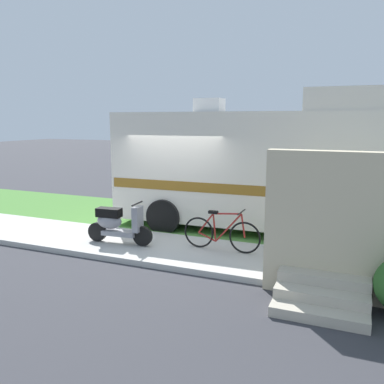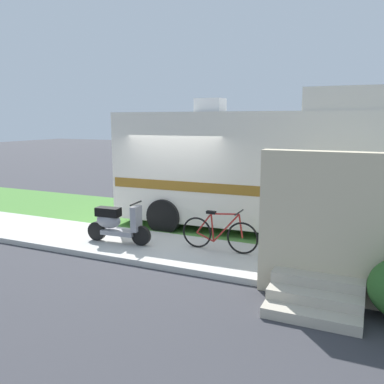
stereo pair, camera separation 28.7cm
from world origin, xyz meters
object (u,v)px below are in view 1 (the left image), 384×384
object	(u,v)px
motorhome_rv	(249,166)
bottle_green	(275,254)
scooter	(117,223)
bicycle	(221,233)

from	to	relation	value
motorhome_rv	bottle_green	xyz separation A→B (m)	(1.18, -2.34, -1.48)
scooter	bottle_green	bearing A→B (deg)	5.21
scooter	bicycle	size ratio (longest dim) A/B	0.92
motorhome_rv	bicycle	xyz separation A→B (m)	(0.01, -2.24, -1.20)
motorhome_rv	scooter	xyz separation A→B (m)	(-2.33, -2.66, -1.12)
scooter	bottle_green	size ratio (longest dim) A/B	6.63
bottle_green	motorhome_rv	bearing A→B (deg)	116.74
motorhome_rv	bottle_green	world-z (taller)	motorhome_rv
bicycle	scooter	bearing A→B (deg)	-169.92
scooter	bicycle	world-z (taller)	scooter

